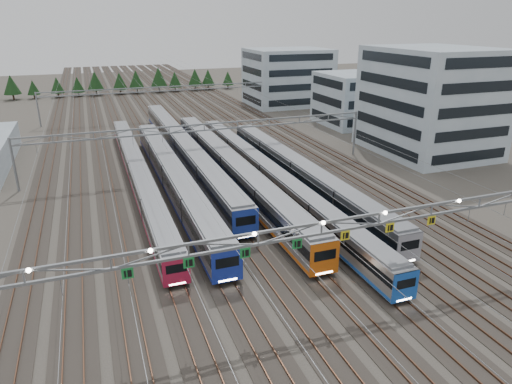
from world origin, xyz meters
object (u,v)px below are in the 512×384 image
object	(u,v)px
train_d	(230,167)
gantry_far	(160,93)
train_a	(138,172)
train_c	(184,148)
train_e	(268,174)
gantry_near	(322,231)
train_b	(173,176)
depot_bldg_south	(430,101)
depot_bldg_mid	(353,99)
depot_bldg_north	(288,77)
train_f	(299,172)
gantry_mid	(204,133)

from	to	relation	value
train_d	gantry_far	size ratio (longest dim) A/B	1.08
train_a	train_c	xyz separation A→B (m)	(9.00, 9.60, 0.34)
train_c	train_e	bearing A→B (deg)	-62.71
train_e	gantry_near	bearing A→B (deg)	-103.03
train_b	gantry_near	distance (m)	33.54
train_d	gantry_near	size ratio (longest dim) A/B	1.08
depot_bldg_south	depot_bldg_mid	world-z (taller)	depot_bldg_south
train_a	depot_bldg_north	world-z (taller)	depot_bldg_north
gantry_near	train_a	bearing A→B (deg)	106.76
train_f	gantry_far	distance (m)	58.35
train_c	train_e	size ratio (longest dim) A/B	1.04
train_b	gantry_near	bearing A→B (deg)	-78.35
gantry_near	train_b	bearing A→B (deg)	101.65
train_a	gantry_near	bearing A→B (deg)	-73.24
train_a	depot_bldg_mid	world-z (taller)	depot_bldg_mid
train_c	depot_bldg_mid	size ratio (longest dim) A/B	4.22
train_e	gantry_near	xyz separation A→B (m)	(-6.80, -29.36, 5.14)
train_a	gantry_mid	distance (m)	12.44
depot_bldg_south	train_b	bearing A→B (deg)	-174.38
gantry_mid	train_f	bearing A→B (deg)	-47.09
gantry_mid	train_c	bearing A→B (deg)	108.60
train_b	train_f	bearing A→B (deg)	-14.00
gantry_mid	depot_bldg_south	world-z (taller)	depot_bldg_south
train_f	depot_bldg_north	distance (m)	70.34
train_e	depot_bldg_south	world-z (taller)	depot_bldg_south
train_a	train_d	size ratio (longest dim) A/B	1.02
train_b	gantry_far	world-z (taller)	gantry_far
train_a	depot_bldg_south	bearing A→B (deg)	0.06
train_c	depot_bldg_mid	xyz separation A→B (m)	(43.66, 16.23, 3.61)
gantry_far	depot_bldg_mid	world-z (taller)	depot_bldg_mid
gantry_mid	depot_bldg_south	xyz separation A→B (m)	(41.61, -2.86, 3.06)
train_c	depot_bldg_south	size ratio (longest dim) A/B	3.07
train_a	gantry_near	distance (m)	39.19
train_f	gantry_near	world-z (taller)	gantry_near
train_f	gantry_mid	world-z (taller)	gantry_mid
train_d	depot_bldg_south	distance (m)	40.18
gantry_near	gantry_far	size ratio (longest dim) A/B	1.00
train_f	gantry_near	distance (m)	30.61
gantry_far	depot_bldg_south	bearing A→B (deg)	-49.00
train_b	train_f	xyz separation A→B (m)	(18.00, -4.49, -0.07)
gantry_mid	depot_bldg_south	bearing A→B (deg)	-3.93
train_f	gantry_near	bearing A→B (deg)	-111.96
gantry_far	depot_bldg_south	world-z (taller)	depot_bldg_south
gantry_mid	train_b	bearing A→B (deg)	-131.55
train_c	train_a	bearing A→B (deg)	-133.15
train_f	depot_bldg_mid	size ratio (longest dim) A/B	3.22
train_a	depot_bldg_mid	bearing A→B (deg)	26.12
depot_bldg_mid	depot_bldg_north	distance (m)	30.13
train_b	train_e	size ratio (longest dim) A/B	0.85
gantry_far	depot_bldg_north	distance (m)	38.66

